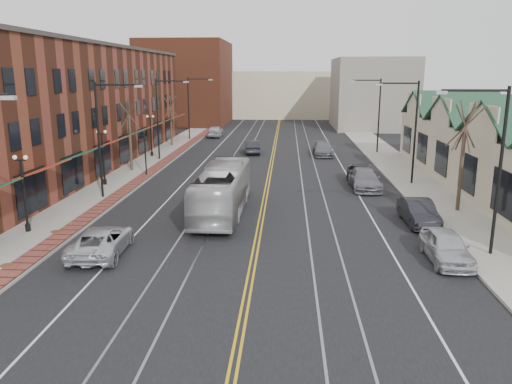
# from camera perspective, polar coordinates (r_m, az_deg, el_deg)

# --- Properties ---
(ground) EXTENTS (160.00, 160.00, 0.00)m
(ground) POSITION_cam_1_polar(r_m,az_deg,el_deg) (19.72, -1.23, -12.80)
(ground) COLOR black
(ground) RESTS_ON ground
(sidewalk_left) EXTENTS (4.00, 120.00, 0.15)m
(sidewalk_left) POSITION_cam_1_polar(r_m,az_deg,el_deg) (40.90, -15.80, 0.74)
(sidewalk_left) COLOR gray
(sidewalk_left) RESTS_ON ground
(sidewalk_right) EXTENTS (4.00, 120.00, 0.15)m
(sidewalk_right) POSITION_cam_1_polar(r_m,az_deg,el_deg) (39.99, 18.69, 0.25)
(sidewalk_right) COLOR gray
(sidewalk_right) RESTS_ON ground
(building_left) EXTENTS (10.00, 50.00, 11.00)m
(building_left) POSITION_cam_1_polar(r_m,az_deg,el_deg) (49.21, -21.32, 8.80)
(building_left) COLOR brown
(building_left) RESTS_ON ground
(building_right) EXTENTS (8.00, 36.00, 4.60)m
(building_right) POSITION_cam_1_polar(r_m,az_deg,el_deg) (41.57, 26.94, 3.11)
(building_right) COLOR beige
(building_right) RESTS_ON ground
(backdrop_left) EXTENTS (14.00, 18.00, 14.00)m
(backdrop_left) POSITION_cam_1_polar(r_m,az_deg,el_deg) (89.37, -7.89, 12.23)
(backdrop_left) COLOR brown
(backdrop_left) RESTS_ON ground
(backdrop_mid) EXTENTS (22.00, 14.00, 9.00)m
(backdrop_mid) POSITION_cam_1_polar(r_m,az_deg,el_deg) (102.71, 2.80, 11.09)
(backdrop_mid) COLOR beige
(backdrop_mid) RESTS_ON ground
(backdrop_right) EXTENTS (12.00, 16.00, 11.00)m
(backdrop_right) POSITION_cam_1_polar(r_m,az_deg,el_deg) (83.77, 13.09, 10.92)
(backdrop_right) COLOR slate
(backdrop_right) RESTS_ON ground
(streetlight_l_1) EXTENTS (3.33, 0.25, 8.00)m
(streetlight_l_1) POSITION_cam_1_polar(r_m,az_deg,el_deg) (36.08, -16.94, 7.00)
(streetlight_l_1) COLOR black
(streetlight_l_1) RESTS_ON sidewalk_left
(streetlight_l_2) EXTENTS (3.33, 0.25, 8.00)m
(streetlight_l_2) POSITION_cam_1_polar(r_m,az_deg,el_deg) (51.32, -10.73, 9.10)
(streetlight_l_2) COLOR black
(streetlight_l_2) RESTS_ON sidewalk_left
(streetlight_l_3) EXTENTS (3.33, 0.25, 8.00)m
(streetlight_l_3) POSITION_cam_1_polar(r_m,az_deg,el_deg) (66.91, -7.35, 10.19)
(streetlight_l_3) COLOR black
(streetlight_l_3) RESTS_ON sidewalk_left
(streetlight_r_0) EXTENTS (3.33, 0.25, 8.00)m
(streetlight_r_0) POSITION_cam_1_polar(r_m,az_deg,el_deg) (25.73, 25.34, 3.90)
(streetlight_r_0) COLOR black
(streetlight_r_0) RESTS_ON sidewalk_right
(streetlight_r_1) EXTENTS (3.33, 0.25, 8.00)m
(streetlight_r_1) POSITION_cam_1_polar(r_m,az_deg,el_deg) (40.91, 17.20, 7.68)
(streetlight_r_1) COLOR black
(streetlight_r_1) RESTS_ON sidewalk_right
(streetlight_r_2) EXTENTS (3.33, 0.25, 8.00)m
(streetlight_r_2) POSITION_cam_1_polar(r_m,az_deg,el_deg) (56.55, 13.47, 9.35)
(streetlight_r_2) COLOR black
(streetlight_r_2) RESTS_ON sidewalk_right
(lamppost_l_1) EXTENTS (0.84, 0.28, 4.27)m
(lamppost_l_1) POSITION_cam_1_polar(r_m,az_deg,el_deg) (30.06, -24.96, -0.34)
(lamppost_l_1) COLOR black
(lamppost_l_1) RESTS_ON sidewalk_left
(lamppost_l_2) EXTENTS (0.84, 0.28, 4.27)m
(lamppost_l_2) POSITION_cam_1_polar(r_m,az_deg,el_deg) (40.77, -17.05, 3.67)
(lamppost_l_2) COLOR black
(lamppost_l_2) RESTS_ON sidewalk_left
(lamppost_l_3) EXTENTS (0.84, 0.28, 4.27)m
(lamppost_l_3) POSITION_cam_1_polar(r_m,az_deg,el_deg) (53.96, -11.89, 6.23)
(lamppost_l_3) COLOR black
(lamppost_l_3) RESTS_ON sidewalk_left
(tree_left_near) EXTENTS (1.78, 1.37, 6.48)m
(tree_left_near) POSITION_cam_1_polar(r_m,az_deg,el_deg) (46.11, -14.23, 6.56)
(tree_left_near) COLOR #382B21
(tree_left_near) RESTS_ON sidewalk_left
(tree_left_far) EXTENTS (1.66, 1.28, 6.02)m
(tree_left_far) POSITION_cam_1_polar(r_m,az_deg,el_deg) (61.48, -9.70, 8.19)
(tree_left_far) COLOR #382B21
(tree_left_far) RESTS_ON sidewalk_left
(tree_right_mid) EXTENTS (1.90, 1.46, 6.93)m
(tree_right_mid) POSITION_cam_1_polar(r_m,az_deg,el_deg) (33.83, 22.54, 3.98)
(tree_right_mid) COLOR #382B21
(tree_right_mid) RESTS_ON sidewalk_right
(manhole_mid) EXTENTS (0.60, 0.60, 0.02)m
(manhole_mid) POSITION_cam_1_polar(r_m,az_deg,el_deg) (25.69, -26.59, -7.50)
(manhole_mid) COLOR #592D19
(manhole_mid) RESTS_ON sidewalk_left
(manhole_far) EXTENTS (0.60, 0.60, 0.02)m
(manhole_far) POSITION_cam_1_polar(r_m,az_deg,el_deg) (29.86, -21.87, -4.21)
(manhole_far) COLOR #592D19
(manhole_far) RESTS_ON sidewalk_left
(traffic_signal) EXTENTS (0.18, 0.15, 3.80)m
(traffic_signal) POSITION_cam_1_polar(r_m,az_deg,el_deg) (43.81, -12.55, 4.77)
(traffic_signal) COLOR black
(traffic_signal) RESTS_ON sidewalk_left
(transit_bus) EXTENTS (2.71, 10.90, 3.03)m
(transit_bus) POSITION_cam_1_polar(r_m,az_deg,el_deg) (31.53, -3.84, 0.21)
(transit_bus) COLOR #B7B6B8
(transit_bus) RESTS_ON ground
(parked_suv) EXTENTS (2.64, 5.18, 1.40)m
(parked_suv) POSITION_cam_1_polar(r_m,az_deg,el_deg) (25.70, -17.23, -5.36)
(parked_suv) COLOR silver
(parked_suv) RESTS_ON ground
(parked_car_a) EXTENTS (1.75, 4.35, 1.48)m
(parked_car_a) POSITION_cam_1_polar(r_m,az_deg,el_deg) (25.30, 20.92, -5.85)
(parked_car_a) COLOR #B6B8BE
(parked_car_a) RESTS_ON ground
(parked_car_b) EXTENTS (1.67, 4.51, 1.47)m
(parked_car_b) POSITION_cam_1_polar(r_m,az_deg,el_deg) (30.82, 18.10, -2.24)
(parked_car_b) COLOR black
(parked_car_b) RESTS_ON ground
(parked_car_c) EXTENTS (2.17, 5.26, 1.52)m
(parked_car_c) POSITION_cam_1_polar(r_m,az_deg,el_deg) (39.22, 12.29, 1.44)
(parked_car_c) COLOR slate
(parked_car_c) RESTS_ON ground
(parked_car_d) EXTENTS (2.02, 4.92, 1.67)m
(parked_car_d) POSITION_cam_1_polar(r_m,az_deg,el_deg) (40.78, 11.96, 2.01)
(parked_car_d) COLOR black
(parked_car_d) RESTS_ON ground
(distant_car_left) EXTENTS (1.98, 4.59, 1.47)m
(distant_car_left) POSITION_cam_1_polar(r_m,az_deg,el_deg) (55.44, -0.39, 5.18)
(distant_car_left) COLOR #222228
(distant_car_left) RESTS_ON ground
(distant_car_right) EXTENTS (2.11, 5.03, 1.45)m
(distant_car_right) POSITION_cam_1_polar(r_m,az_deg,el_deg) (54.42, 7.68, 4.89)
(distant_car_right) COLOR slate
(distant_car_right) RESTS_ON ground
(distant_car_far) EXTENTS (1.96, 4.78, 1.62)m
(distant_car_far) POSITION_cam_1_polar(r_m,az_deg,el_deg) (70.20, -4.67, 6.95)
(distant_car_far) COLOR #B3B7BB
(distant_car_far) RESTS_ON ground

